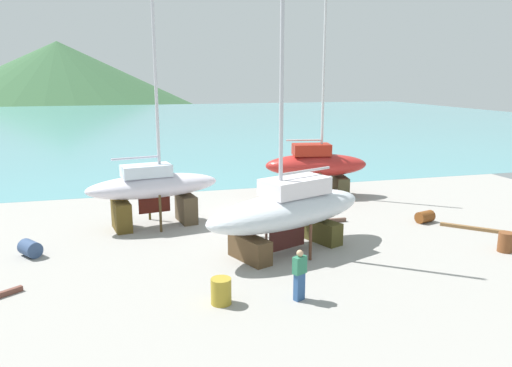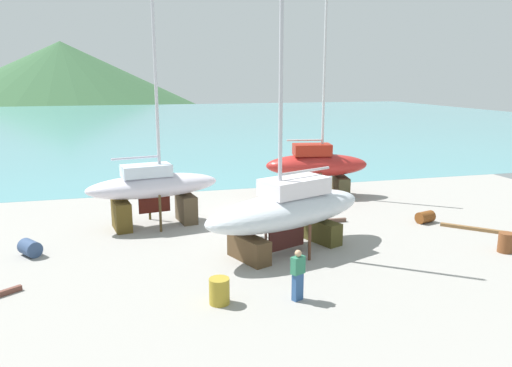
% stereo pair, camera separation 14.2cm
% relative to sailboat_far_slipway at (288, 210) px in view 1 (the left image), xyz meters
% --- Properties ---
extents(ground_plane, '(39.23, 39.23, 0.00)m').
position_rel_sailboat_far_slipway_xyz_m(ground_plane, '(0.09, 1.67, -1.71)').
color(ground_plane, '#98958E').
extents(sea_water, '(138.99, 100.02, 0.01)m').
position_rel_sailboat_far_slipway_xyz_m(sea_water, '(0.09, 61.48, -1.71)').
color(sea_water, teal).
rests_on(sea_water, ground).
extents(headland_hill, '(161.98, 161.98, 38.41)m').
position_rel_sailboat_far_slipway_xyz_m(headland_hill, '(-27.05, 171.96, -1.71)').
color(headland_hill, '#345C38').
rests_on(headland_hill, ground).
extents(sailboat_far_slipway, '(8.00, 5.17, 10.81)m').
position_rel_sailboat_far_slipway_xyz_m(sailboat_far_slipway, '(0.00, 0.00, 0.00)').
color(sailboat_far_slipway, '#4F3923').
rests_on(sailboat_far_slipway, ground).
extents(sailboat_mid_port, '(6.29, 3.03, 11.13)m').
position_rel_sailboat_far_slipway_xyz_m(sailboat_mid_port, '(4.61, 8.47, 0.12)').
color(sailboat_mid_port, '#454028').
rests_on(sailboat_mid_port, ground).
extents(sailboat_large_starboard, '(6.49, 3.05, 10.57)m').
position_rel_sailboat_far_slipway_xyz_m(sailboat_large_starboard, '(-5.05, 4.89, 0.13)').
color(sailboat_large_starboard, brown).
rests_on(sailboat_large_starboard, ground).
extents(worker, '(0.50, 0.40, 1.69)m').
position_rel_sailboat_far_slipway_xyz_m(worker, '(-1.14, -4.50, -0.83)').
color(worker, '#2D5186').
rests_on(worker, ground).
extents(barrel_rust_mid, '(1.00, 0.79, 0.57)m').
position_rel_sailboat_far_slipway_xyz_m(barrel_rust_mid, '(7.75, 1.96, -1.42)').
color(barrel_rust_mid, brown).
rests_on(barrel_rust_mid, ground).
extents(barrel_tipped_right, '(1.03, 1.09, 0.64)m').
position_rel_sailboat_far_slipway_xyz_m(barrel_tipped_right, '(-10.10, 1.98, -1.38)').
color(barrel_tipped_right, '#32486D').
rests_on(barrel_tipped_right, ground).
extents(barrel_tar_black, '(0.78, 0.78, 0.81)m').
position_rel_sailboat_far_slipway_xyz_m(barrel_tar_black, '(8.49, -2.51, -1.30)').
color(barrel_tar_black, brown).
rests_on(barrel_tar_black, ground).
extents(barrel_rust_near, '(0.91, 0.91, 0.84)m').
position_rel_sailboat_far_slipway_xyz_m(barrel_rust_near, '(-3.59, -4.10, -1.29)').
color(barrel_rust_near, olive).
rests_on(barrel_rust_near, ground).
extents(timber_plank_near, '(2.38, 2.31, 0.15)m').
position_rel_sailboat_far_slipway_xyz_m(timber_plank_near, '(9.31, 0.26, -1.63)').
color(timber_plank_near, brown).
rests_on(timber_plank_near, ground).
extents(timber_long_aft, '(2.61, 0.27, 0.19)m').
position_rel_sailboat_far_slipway_xyz_m(timber_long_aft, '(2.78, 3.18, -1.61)').
color(timber_long_aft, brown).
rests_on(timber_long_aft, ground).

